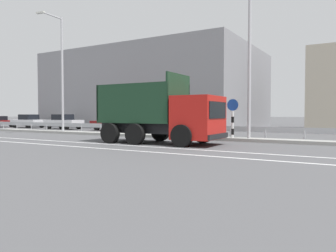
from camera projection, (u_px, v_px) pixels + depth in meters
ground_plane at (156, 141)px, 18.47m from camera, size 320.00×320.00×0.00m
lane_strip_0 at (138, 146)px, 15.44m from camera, size 65.34×0.16×0.01m
lane_strip_1 at (115, 149)px, 13.99m from camera, size 65.34×0.16×0.01m
median_island at (176, 137)px, 20.48m from camera, size 35.94×1.10×0.18m
median_guardrail at (185, 128)px, 21.45m from camera, size 65.34×0.09×0.78m
dump_truck at (172, 119)px, 16.55m from camera, size 6.60×2.94×3.52m
median_road_sign at (233, 119)px, 18.56m from camera, size 0.71×0.16×2.39m
street_lamp_1 at (61, 69)px, 25.15m from camera, size 0.72×2.30×8.98m
street_lamp_2 at (249, 42)px, 17.77m from camera, size 0.70×2.18×9.87m
parked_car_1 at (28, 121)px, 35.99m from camera, size 3.89×1.90×1.47m
parked_car_2 at (64, 122)px, 32.77m from camera, size 3.97×1.92×1.48m
parked_car_3 at (115, 123)px, 29.61m from camera, size 4.67×1.94×1.45m
parked_car_4 at (172, 124)px, 26.60m from camera, size 4.46×2.27×1.42m
background_building_0 at (157, 91)px, 39.31m from camera, size 23.10×15.87×8.57m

